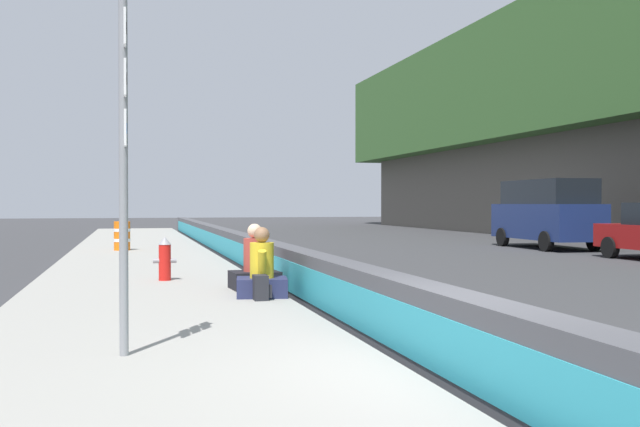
% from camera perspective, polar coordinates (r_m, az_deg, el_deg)
% --- Properties ---
extents(ground_plane, '(160.00, 160.00, 0.00)m').
position_cam_1_polar(ground_plane, '(7.03, 11.10, -13.11)').
color(ground_plane, '#353538').
rests_on(ground_plane, ground).
extents(sidewalk_strip, '(80.00, 4.40, 0.14)m').
position_cam_1_polar(sidewalk_strip, '(6.36, -11.64, -13.96)').
color(sidewalk_strip, gray).
rests_on(sidewalk_strip, ground_plane).
extents(jersey_barrier, '(76.00, 0.45, 0.85)m').
position_cam_1_polar(jersey_barrier, '(6.94, 11.08, -9.71)').
color(jersey_barrier, '#47474C').
rests_on(jersey_barrier, ground_plane).
extents(route_sign_post, '(0.44, 0.09, 3.60)m').
position_cam_1_polar(route_sign_post, '(7.64, -15.13, 4.87)').
color(route_sign_post, gray).
rests_on(route_sign_post, sidewalk_strip).
extents(fire_hydrant, '(0.26, 0.46, 0.88)m').
position_cam_1_polar(fire_hydrant, '(14.92, -12.08, -3.44)').
color(fire_hydrant, red).
rests_on(fire_hydrant, sidewalk_strip).
extents(seated_person_foreground, '(0.82, 0.93, 1.16)m').
position_cam_1_polar(seated_person_foreground, '(12.13, -4.59, -4.81)').
color(seated_person_foreground, '#23284C').
rests_on(seated_person_foreground, sidewalk_strip).
extents(seated_person_middle, '(0.78, 0.90, 1.18)m').
position_cam_1_polar(seated_person_middle, '(13.24, -5.15, -4.31)').
color(seated_person_middle, black).
rests_on(seated_person_middle, sidewalk_strip).
extents(backpack, '(0.32, 0.28, 0.40)m').
position_cam_1_polar(backpack, '(11.72, -4.64, -5.83)').
color(backpack, '#232328').
rests_on(backpack, sidewalk_strip).
extents(construction_barrel, '(0.54, 0.54, 0.95)m').
position_cam_1_polar(construction_barrel, '(24.79, -15.27, -1.69)').
color(construction_barrel, orange).
rests_on(construction_barrel, sidewalk_strip).
extents(parked_car_fourth, '(5.16, 2.24, 2.56)m').
position_cam_1_polar(parked_car_fourth, '(28.39, 17.36, 0.10)').
color(parked_car_fourth, navy).
rests_on(parked_car_fourth, ground_plane).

